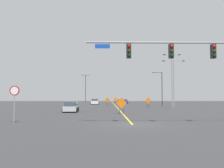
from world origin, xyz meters
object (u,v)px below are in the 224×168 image
at_px(street_lamp_mid_right, 86,87).
at_px(street_lamp_near_left, 161,87).
at_px(car_orange_near, 120,101).
at_px(car_blue_mid, 124,101).
at_px(car_white_approaching, 95,102).
at_px(construction_sign_median_far, 121,104).
at_px(street_lamp_mid_left, 174,79).
at_px(construction_sign_right_lane, 107,101).
at_px(construction_sign_left_shoulder, 115,100).
at_px(traffic_signal_assembly, 194,57).
at_px(car_silver_distant, 71,107).
at_px(stop_sign, 14,97).
at_px(street_lamp_far_right, 172,77).
at_px(construction_sign_right_shoulder, 148,101).

bearing_deg(street_lamp_mid_right, street_lamp_near_left, -55.63).
bearing_deg(car_orange_near, car_blue_mid, -82.77).
bearing_deg(car_white_approaching, construction_sign_median_far, -82.26).
bearing_deg(street_lamp_mid_left, construction_sign_right_lane, 144.84).
height_order(street_lamp_mid_left, construction_sign_left_shoulder, street_lamp_mid_left).
bearing_deg(street_lamp_near_left, car_orange_near, 107.45).
distance_m(traffic_signal_assembly, car_silver_distant, 19.51).
height_order(stop_sign, car_silver_distant, stop_sign).
distance_m(street_lamp_near_left, car_blue_mid, 20.50).
bearing_deg(traffic_signal_assembly, car_white_approaching, 101.38).
relative_size(stop_sign, car_silver_distant, 0.70).
relative_size(street_lamp_mid_left, street_lamp_far_right, 0.90).
distance_m(construction_sign_left_shoulder, construction_sign_median_far, 38.43).
relative_size(street_lamp_near_left, construction_sign_left_shoulder, 4.12).
distance_m(street_lamp_mid_left, construction_sign_median_far, 19.07).
height_order(stop_sign, street_lamp_far_right, street_lamp_far_right).
bearing_deg(street_lamp_far_right, car_blue_mid, 101.14).
bearing_deg(construction_sign_right_lane, car_white_approaching, 104.17).
xyz_separation_m(street_lamp_far_right, construction_sign_median_far, (-9.88, -14.37, -4.41)).
bearing_deg(construction_sign_median_far, street_lamp_mid_right, 99.32).
bearing_deg(street_lamp_mid_left, street_lamp_far_right, -118.47).
height_order(traffic_signal_assembly, car_blue_mid, traffic_signal_assembly).
distance_m(street_lamp_far_right, car_orange_near, 40.96).
bearing_deg(street_lamp_near_left, traffic_signal_assembly, -98.92).
height_order(construction_sign_right_shoulder, car_silver_distant, construction_sign_right_shoulder).
xyz_separation_m(street_lamp_far_right, car_white_approaching, (-15.00, 23.21, -4.91)).
relative_size(street_lamp_mid_left, car_white_approaching, 2.00).
bearing_deg(car_blue_mid, traffic_signal_assembly, -88.81).
xyz_separation_m(car_white_approaching, car_silver_distant, (-1.46, -33.61, -0.07)).
height_order(street_lamp_near_left, car_white_approaching, street_lamp_near_left).
bearing_deg(street_lamp_mid_right, traffic_signal_assembly, -78.37).
xyz_separation_m(construction_sign_median_far, car_silver_distant, (-6.57, 3.97, -0.58)).
xyz_separation_m(construction_sign_right_shoulder, car_white_approaching, (-11.35, 19.36, -0.52)).
xyz_separation_m(construction_sign_left_shoulder, car_orange_near, (2.07, 15.93, -0.67)).
bearing_deg(car_silver_distant, traffic_signal_assembly, -53.54).
bearing_deg(street_lamp_far_right, construction_sign_right_lane, 140.25).
xyz_separation_m(traffic_signal_assembly, stop_sign, (-13.52, 1.05, -2.97)).
xyz_separation_m(street_lamp_mid_left, car_blue_mid, (-6.93, 31.18, -4.60)).
xyz_separation_m(street_lamp_mid_left, construction_sign_right_lane, (-12.14, 8.55, -3.99)).
bearing_deg(construction_sign_left_shoulder, street_lamp_mid_right, 117.40).
relative_size(traffic_signal_assembly, construction_sign_right_lane, 6.67).
relative_size(street_lamp_far_right, car_white_approaching, 2.22).
bearing_deg(street_lamp_mid_left, construction_sign_left_shoulder, 113.46).
bearing_deg(construction_sign_left_shoulder, street_lamp_far_right, -68.65).
bearing_deg(car_orange_near, traffic_signal_assembly, -88.10).
xyz_separation_m(stop_sign, car_blue_mid, (12.32, 56.89, -1.42)).
xyz_separation_m(stop_sign, construction_sign_median_far, (8.78, 10.27, -0.81)).
bearing_deg(construction_sign_right_lane, stop_sign, -101.72).
distance_m(street_lamp_far_right, construction_sign_median_far, 17.99).
bearing_deg(car_white_approaching, stop_sign, -94.39).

